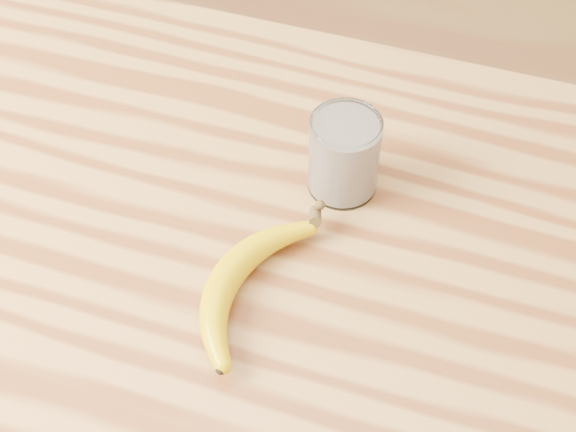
% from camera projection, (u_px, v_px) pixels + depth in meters
% --- Properties ---
extents(table, '(1.20, 0.80, 0.90)m').
position_uv_depth(table, '(236.00, 292.00, 1.05)').
color(table, '#A27039').
rests_on(table, ground).
extents(smoothie_glass, '(0.09, 0.09, 0.11)m').
position_uv_depth(smoothie_glass, '(344.00, 155.00, 0.96)').
color(smoothie_glass, white).
rests_on(smoothie_glass, table).
extents(banana, '(0.15, 0.31, 0.04)m').
position_uv_depth(banana, '(228.00, 275.00, 0.89)').
color(banana, '#C69D00').
rests_on(banana, table).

